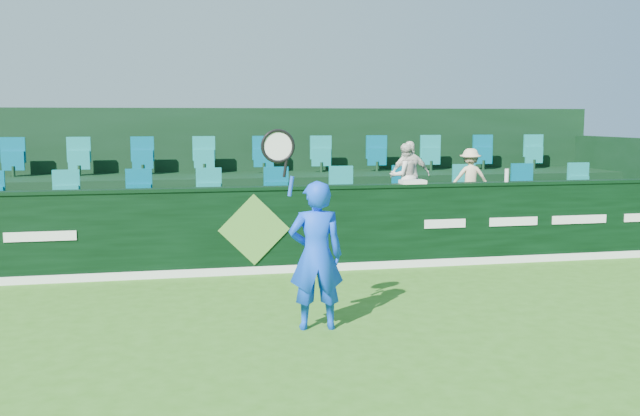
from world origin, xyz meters
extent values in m
plane|color=#336D19|center=(0.00, 0.00, 0.00)|extent=(60.00, 60.00, 0.00)
cube|color=black|center=(0.00, 4.00, 0.65)|extent=(16.00, 0.20, 1.30)
cube|color=black|center=(0.00, 4.00, 1.32)|extent=(16.00, 0.24, 0.05)
cube|color=white|center=(0.00, 3.89, 0.06)|extent=(16.00, 0.02, 0.12)
cube|color=#528E33|center=(0.00, 3.88, 0.70)|extent=(1.10, 0.02, 1.10)
cube|color=white|center=(-3.10, 3.89, 0.70)|extent=(1.00, 0.01, 0.14)
cube|color=white|center=(3.10, 3.89, 0.70)|extent=(0.70, 0.01, 0.14)
cube|color=white|center=(4.30, 3.89, 0.70)|extent=(0.85, 0.01, 0.14)
cube|color=white|center=(5.50, 3.89, 0.70)|extent=(1.00, 0.01, 0.14)
cube|color=black|center=(0.00, 5.10, 0.40)|extent=(16.00, 2.00, 0.80)
cube|color=black|center=(0.00, 7.00, 0.65)|extent=(16.00, 1.80, 1.30)
cube|color=black|center=(0.00, 8.00, 1.30)|extent=(16.00, 0.20, 2.60)
cube|color=black|center=(7.90, 6.00, 1.00)|extent=(0.20, 4.00, 2.00)
cube|color=#015872|center=(0.00, 5.50, 1.10)|extent=(13.50, 0.50, 0.60)
cube|color=#015872|center=(0.00, 7.30, 1.60)|extent=(13.50, 0.50, 0.60)
imported|color=blue|center=(0.38, 0.92, 0.85)|extent=(0.66, 0.46, 1.70)
cylinder|color=#143FBF|center=(0.07, 0.82, 1.66)|extent=(0.08, 0.04, 0.22)
cylinder|color=black|center=(0.01, 0.82, 1.86)|extent=(0.06, 0.03, 0.20)
torus|color=black|center=(-0.07, 0.82, 2.10)|extent=(0.43, 0.04, 0.43)
cylinder|color=silver|center=(-0.07, 0.82, 2.10)|extent=(0.35, 0.01, 0.35)
imported|color=silver|center=(2.81, 5.12, 1.38)|extent=(0.63, 0.53, 1.15)
imported|color=white|center=(2.92, 5.12, 1.40)|extent=(0.72, 0.35, 1.20)
imported|color=beige|center=(4.05, 5.12, 1.33)|extent=(0.74, 0.50, 1.06)
cube|color=silver|center=(2.58, 4.00, 1.38)|extent=(0.40, 0.26, 0.06)
cylinder|color=silver|center=(4.21, 4.00, 1.46)|extent=(0.07, 0.07, 0.22)
camera|label=1|loc=(-1.18, -6.87, 2.41)|focal=40.00mm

